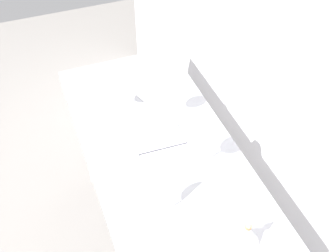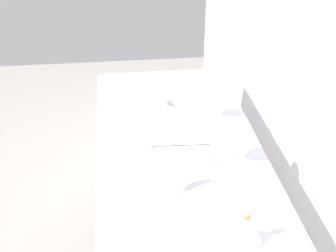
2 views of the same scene
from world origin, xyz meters
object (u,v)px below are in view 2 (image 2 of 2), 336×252
wine_glass_near_right (166,169)px  decanter_funnel (246,229)px  wine_glass_near_left (153,85)px  wine_glass_far_right (228,132)px  open_notebook (180,146)px  tasting_sheet_lower (221,193)px  tasting_sheet_upper (194,97)px  wine_glass_far_left (208,96)px

wine_glass_near_right → decanter_funnel: bearing=41.8°
wine_glass_near_left → wine_glass_far_right: bearing=26.3°
wine_glass_near_left → open_notebook: (0.35, 0.08, -0.11)m
tasting_sheet_lower → wine_glass_far_right: bearing=136.6°
tasting_sheet_upper → tasting_sheet_lower: size_ratio=0.96×
wine_glass_far_right → open_notebook: (-0.12, -0.16, -0.13)m
wine_glass_far_left → tasting_sheet_upper: (-0.20, -0.02, -0.10)m
tasting_sheet_lower → decanter_funnel: size_ratio=1.80×
open_notebook → decanter_funnel: bearing=15.4°
wine_glass_far_left → tasting_sheet_lower: size_ratio=0.62×
tasting_sheet_lower → decanter_funnel: bearing=-20.9°
wine_glass_near_left → tasting_sheet_lower: wine_glass_near_left is taller
decanter_funnel → tasting_sheet_lower: bearing=-174.7°
wine_glass_near_right → decanter_funnel: size_ratio=1.22×
wine_glass_near_left → tasting_sheet_lower: (0.65, 0.18, -0.11)m
tasting_sheet_lower → decanter_funnel: decanter_funnel is taller
wine_glass_far_left → decanter_funnel: (0.75, -0.03, -0.06)m
decanter_funnel → wine_glass_near_right: bearing=-138.2°
wine_glass_far_left → wine_glass_near_left: 0.26m
wine_glass_near_right → wine_glass_near_left: wine_glass_near_right is taller
wine_glass_far_left → open_notebook: wine_glass_far_left is taller
wine_glass_far_left → tasting_sheet_lower: 0.53m
wine_glass_near_left → tasting_sheet_upper: wine_glass_near_left is taller
wine_glass_far_left → open_notebook: (0.22, -0.15, -0.10)m
wine_glass_near_left → open_notebook: wine_glass_near_left is taller
wine_glass_far_left → tasting_sheet_lower: (0.52, -0.05, -0.10)m
wine_glass_far_left → open_notebook: bearing=-34.1°
wine_glass_far_right → tasting_sheet_lower: wine_glass_far_right is taller
decanter_funnel → wine_glass_near_left: bearing=-167.5°
open_notebook → wine_glass_far_left: bearing=148.6°
open_notebook → tasting_sheet_upper: bearing=166.2°
wine_glass_far_right → wine_glass_far_left: bearing=-178.6°
open_notebook → tasting_sheet_lower: bearing=20.7°
wine_glass_far_right → tasting_sheet_lower: bearing=-17.2°
wine_glass_far_left → tasting_sheet_upper: bearing=-173.1°
wine_glass_near_left → open_notebook: size_ratio=0.51×
wine_glass_near_left → tasting_sheet_upper: bearing=108.9°
wine_glass_far_right → open_notebook: 0.24m
wine_glass_far_right → tasting_sheet_lower: (0.18, -0.06, -0.13)m
tasting_sheet_upper → tasting_sheet_lower: 0.72m
open_notebook → tasting_sheet_upper: (-0.42, 0.12, -0.00)m
tasting_sheet_upper → wine_glass_near_left: bearing=-90.0°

